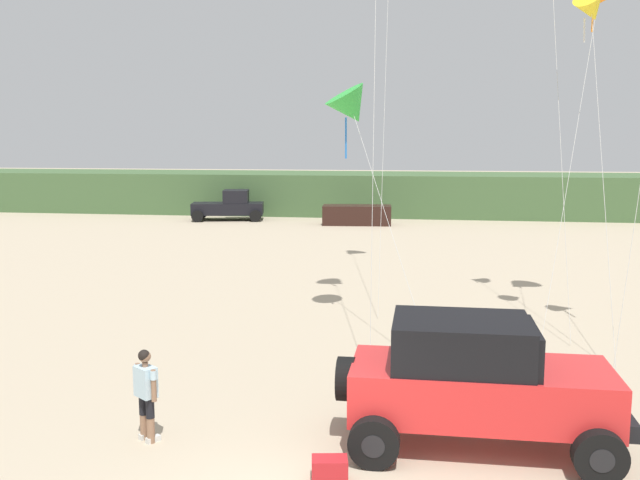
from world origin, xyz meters
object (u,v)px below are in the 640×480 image
distant_sedan (357,215)px  distant_pickup (230,206)px  kite_blue_swept (351,108)px  kite_purple_stunt (591,9)px  jeep (477,380)px  person_watching (146,390)px  cooler_box (330,470)px

distant_sedan → distant_pickup: bearing=167.4°
distant_sedan → kite_blue_swept: size_ratio=0.61×
kite_blue_swept → kite_purple_stunt: (6.27, 0.02, 2.49)m
jeep → person_watching: jeep is taller
distant_pickup → kite_blue_swept: size_ratio=0.71×
person_watching → kite_purple_stunt: 14.60m
distant_sedan → person_watching: bearing=-95.6°
person_watching → kite_blue_swept: bearing=72.7°
jeep → kite_purple_stunt: bearing=67.9°
person_watching → distant_sedan: bearing=88.9°
distant_pickup → jeep: bearing=-67.4°
distant_pickup → distant_sedan: bearing=-8.0°
jeep → distant_pickup: jeep is taller
jeep → person_watching: size_ratio=2.91×
kite_blue_swept → kite_purple_stunt: bearing=0.2°
cooler_box → kite_blue_swept: bearing=84.8°
jeep → kite_purple_stunt: size_ratio=0.53×
jeep → distant_sedan: 31.76m
person_watching → distant_pickup: 34.08m
kite_purple_stunt → distant_sedan: bearing=109.7°
cooler_box → person_watching: bearing=154.2°
person_watching → distant_sedan: (0.59, 31.96, -0.34)m
jeep → kite_blue_swept: (-3.02, 7.96, 4.94)m
jeep → kite_blue_swept: size_ratio=0.71×
cooler_box → kite_purple_stunt: (5.56, 9.59, 8.44)m
kite_blue_swept → cooler_box: bearing=-85.8°
distant_sedan → kite_blue_swept: bearing=-89.5°
distant_pickup → kite_blue_swept: kite_blue_swept is taller
cooler_box → kite_blue_swept: size_ratio=0.08×
jeep → distant_sedan: size_ratio=1.16×
kite_purple_stunt → kite_blue_swept: bearing=-179.8°
distant_pickup → person_watching: bearing=-76.7°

